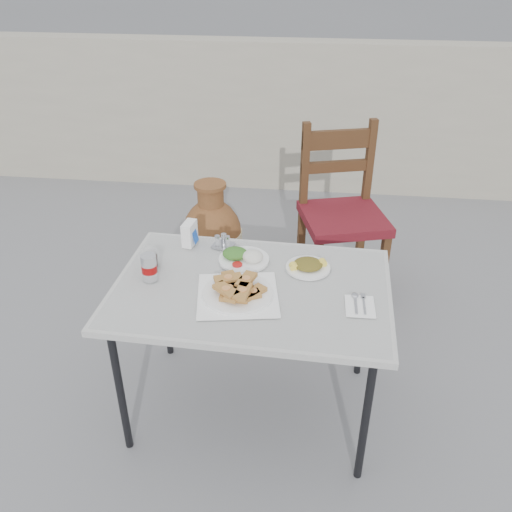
# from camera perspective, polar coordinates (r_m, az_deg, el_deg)

# --- Properties ---
(ground) EXTENTS (80.00, 80.00, 0.00)m
(ground) POSITION_cam_1_polar(r_m,az_deg,el_deg) (2.75, -3.26, -13.38)
(ground) COLOR slate
(ground) RESTS_ON ground
(cafe_table) EXTENTS (1.15, 0.80, 0.68)m
(cafe_table) POSITION_cam_1_polar(r_m,az_deg,el_deg) (2.23, -0.49, -4.14)
(cafe_table) COLOR black
(cafe_table) RESTS_ON ground
(pide_plate) EXTENTS (0.36, 0.36, 0.06)m
(pide_plate) POSITION_cam_1_polar(r_m,az_deg,el_deg) (2.13, -1.95, -3.51)
(pide_plate) COLOR white
(pide_plate) RESTS_ON cafe_table
(salad_rice_plate) EXTENTS (0.22, 0.22, 0.06)m
(salad_rice_plate) POSITION_cam_1_polar(r_m,az_deg,el_deg) (2.36, -1.34, -0.07)
(salad_rice_plate) COLOR white
(salad_rice_plate) RESTS_ON cafe_table
(salad_chopped_plate) EXTENTS (0.19, 0.19, 0.04)m
(salad_chopped_plate) POSITION_cam_1_polar(r_m,az_deg,el_deg) (2.31, 5.50, -1.01)
(salad_chopped_plate) COLOR white
(salad_chopped_plate) RESTS_ON cafe_table
(soda_can) EXTENTS (0.06, 0.06, 0.12)m
(soda_can) POSITION_cam_1_polar(r_m,az_deg,el_deg) (2.25, -11.18, -1.18)
(soda_can) COLOR silver
(soda_can) RESTS_ON cafe_table
(cola_glass) EXTENTS (0.06, 0.06, 0.08)m
(cola_glass) POSITION_cam_1_polar(r_m,az_deg,el_deg) (2.35, -10.96, -0.28)
(cola_glass) COLOR white
(cola_glass) RESTS_ON cafe_table
(napkin_holder) EXTENTS (0.07, 0.10, 0.11)m
(napkin_holder) POSITION_cam_1_polar(r_m,az_deg,el_deg) (2.48, -7.01, 2.37)
(napkin_holder) COLOR white
(napkin_holder) RESTS_ON cafe_table
(condiment_caddy) EXTENTS (0.11, 0.09, 0.06)m
(condiment_caddy) POSITION_cam_1_polar(r_m,az_deg,el_deg) (2.46, -3.49, 1.41)
(condiment_caddy) COLOR #B6B6BD
(condiment_caddy) RESTS_ON cafe_table
(cutlery_napkin) EXTENTS (0.12, 0.16, 0.01)m
(cutlery_napkin) POSITION_cam_1_polar(r_m,az_deg,el_deg) (2.13, 10.82, -5.01)
(cutlery_napkin) COLOR white
(cutlery_napkin) RESTS_ON cafe_table
(chair) EXTENTS (0.56, 0.56, 1.02)m
(chair) POSITION_cam_1_polar(r_m,az_deg,el_deg) (3.17, 8.99, 4.57)
(chair) COLOR #3C2610
(chair) RESTS_ON ground
(terracotta_urn) EXTENTS (0.37, 0.37, 0.65)m
(terracotta_urn) POSITION_cam_1_polar(r_m,az_deg,el_deg) (3.37, -4.61, 2.20)
(terracotta_urn) COLOR brown
(terracotta_urn) RESTS_ON ground
(back_wall) EXTENTS (6.00, 0.25, 1.20)m
(back_wall) POSITION_cam_1_polar(r_m,az_deg,el_deg) (4.64, 1.87, 14.46)
(back_wall) COLOR #A39C88
(back_wall) RESTS_ON ground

